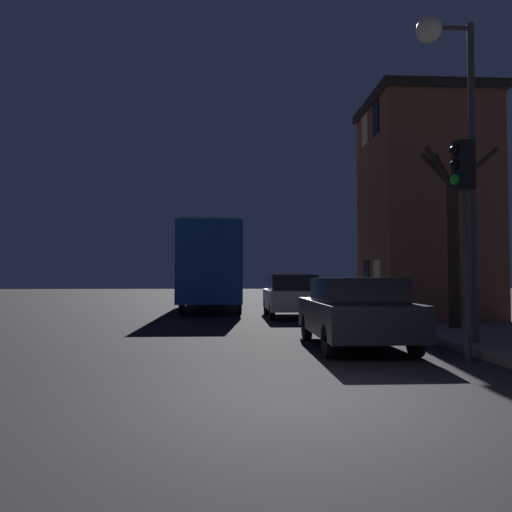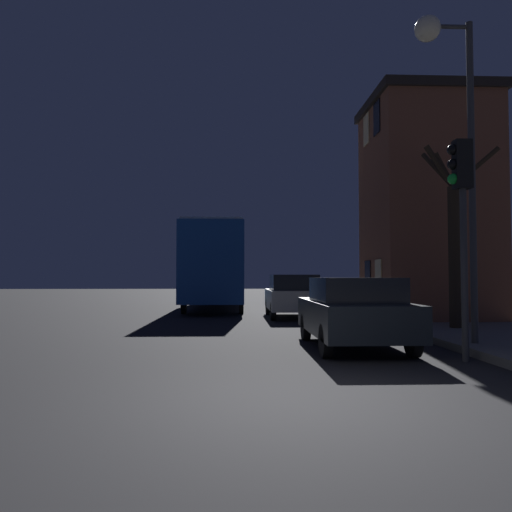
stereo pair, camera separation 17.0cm
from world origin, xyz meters
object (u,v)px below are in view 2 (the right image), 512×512
traffic_light (461,201)px  car_mid_lane (293,295)px  car_near_lane (353,311)px  streetlamp (448,95)px  bare_tree (453,236)px  bus (216,262)px

traffic_light → car_mid_lane: bearing=101.1°
traffic_light → car_near_lane: traffic_light is taller
streetlamp → car_near_lane: streetlamp is taller
bare_tree → streetlamp: bearing=-115.0°
streetlamp → bus: 15.69m
traffic_light → bare_tree: (1.79, 4.38, -0.26)m
bare_tree → bus: 13.23m
traffic_light → car_mid_lane: traffic_light is taller
streetlamp → car_near_lane: (-1.93, 0.50, -4.56)m
traffic_light → bare_tree: 4.74m
car_near_lane → car_mid_lane: size_ratio=1.01×
streetlamp → bare_tree: streetlamp is taller
car_near_lane → bare_tree: bearing=37.5°
streetlamp → bare_tree: 4.36m
traffic_light → car_near_lane: (-1.59, 1.78, -2.12)m
car_near_lane → streetlamp: bearing=-14.7°
bare_tree → car_near_lane: bearing=-142.5°
traffic_light → car_mid_lane: 10.38m
bus → bare_tree: bearing=-58.7°
streetlamp → bus: bearing=110.6°
streetlamp → traffic_light: size_ratio=1.71×
traffic_light → car_near_lane: 3.19m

